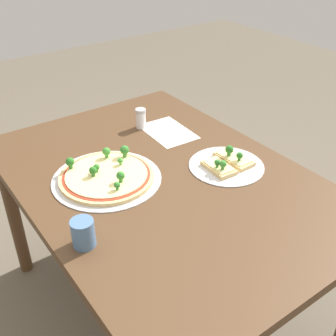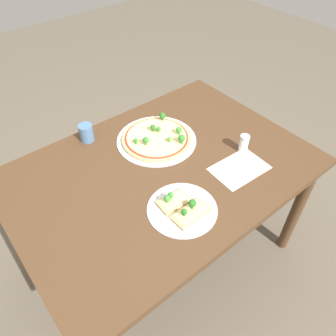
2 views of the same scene
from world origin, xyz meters
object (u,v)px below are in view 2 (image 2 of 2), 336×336
(pizza_tray_whole, at_px, (157,138))
(pizza_tray_slice, at_px, (183,208))
(drinking_cup, at_px, (86,133))
(dining_table, at_px, (162,180))
(condiment_shaker, at_px, (244,143))

(pizza_tray_whole, distance_m, pizza_tray_slice, 0.46)
(drinking_cup, bearing_deg, pizza_tray_whole, -39.52)
(pizza_tray_whole, height_order, drinking_cup, drinking_cup)
(dining_table, height_order, condiment_shaker, condiment_shaker)
(drinking_cup, height_order, condiment_shaker, condiment_shaker)
(pizza_tray_slice, relative_size, condiment_shaker, 3.19)
(pizza_tray_whole, bearing_deg, drinking_cup, 140.48)
(dining_table, xyz_separation_m, drinking_cup, (-0.16, 0.39, 0.13))
(pizza_tray_whole, bearing_deg, pizza_tray_slice, -114.65)
(pizza_tray_whole, relative_size, condiment_shaker, 4.42)
(dining_table, relative_size, drinking_cup, 15.31)
(dining_table, height_order, pizza_tray_whole, pizza_tray_whole)
(dining_table, height_order, drinking_cup, drinking_cup)
(pizza_tray_whole, xyz_separation_m, pizza_tray_slice, (-0.19, -0.41, -0.00))
(pizza_tray_whole, relative_size, drinking_cup, 4.48)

